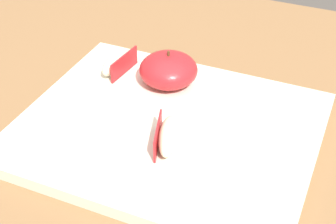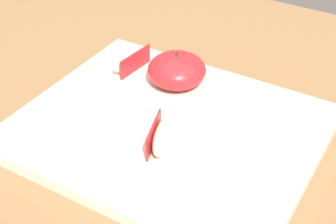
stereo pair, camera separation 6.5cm
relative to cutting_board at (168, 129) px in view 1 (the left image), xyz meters
name	(u,v)px [view 1 (the left image)]	position (x,y,z in m)	size (l,w,h in m)	color
dining_table	(160,187)	(-0.01, -0.01, -0.10)	(1.34, 0.98, 0.72)	brown
cutting_board	(168,129)	(0.00, 0.00, 0.00)	(0.38, 0.32, 0.02)	beige
apple_half_skin_up	(168,70)	(-0.04, 0.09, 0.03)	(0.08, 0.08, 0.05)	#B21E23
apple_wedge_right	(118,62)	(-0.12, 0.09, 0.02)	(0.03, 0.07, 0.03)	beige
apple_wedge_near_knife	(167,136)	(0.02, -0.04, 0.02)	(0.05, 0.08, 0.03)	beige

